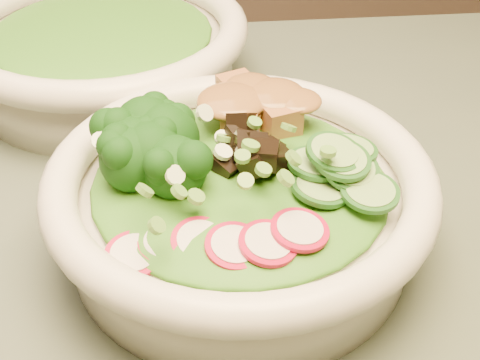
{
  "coord_description": "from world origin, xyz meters",
  "views": [
    {
      "loc": [
        -0.05,
        -0.34,
        1.08
      ],
      "look_at": [
        -0.01,
        0.02,
        0.81
      ],
      "focal_mm": 50.0,
      "sensor_mm": 36.0,
      "label": 1
    }
  ],
  "objects": [
    {
      "name": "dining_table",
      "position": [
        0.0,
        0.0,
        0.64
      ],
      "size": [
        1.2,
        0.8,
        0.75
      ],
      "color": "black",
      "rests_on": "ground"
    },
    {
      "name": "lettuce_bed",
      "position": [
        -0.01,
        0.02,
        0.81
      ],
      "size": [
        0.2,
        0.2,
        0.02
      ],
      "primitive_type": "ellipsoid",
      "color": "#276315",
      "rests_on": "salad_bowl"
    },
    {
      "name": "mushroom_heap",
      "position": [
        -0.01,
        0.03,
        0.82
      ],
      "size": [
        0.09,
        0.09,
        0.04
      ],
      "primitive_type": null,
      "rotation": [
        0.0,
        0.0,
        0.35
      ],
      "color": "black",
      "rests_on": "salad_bowl"
    },
    {
      "name": "peanut_sauce",
      "position": [
        0.0,
        0.08,
        0.83
      ],
      "size": [
        0.07,
        0.06,
        0.02
      ],
      "primitive_type": "ellipsoid",
      "color": "brown",
      "rests_on": "tofu_cubes"
    },
    {
      "name": "side_bowl",
      "position": [
        -0.12,
        0.26,
        0.79
      ],
      "size": [
        0.28,
        0.28,
        0.08
      ],
      "rotation": [
        0.0,
        0.0,
        -0.34
      ],
      "color": "white",
      "rests_on": "dining_table"
    },
    {
      "name": "broccoli_florets",
      "position": [
        -0.07,
        0.03,
        0.83
      ],
      "size": [
        0.1,
        0.09,
        0.04
      ],
      "primitive_type": null,
      "rotation": [
        0.0,
        0.0,
        0.35
      ],
      "color": "black",
      "rests_on": "salad_bowl"
    },
    {
      "name": "side_lettuce",
      "position": [
        -0.12,
        0.26,
        0.81
      ],
      "size": [
        0.19,
        0.19,
        0.02
      ],
      "primitive_type": "ellipsoid",
      "color": "#276315",
      "rests_on": "side_bowl"
    },
    {
      "name": "cucumber_slices",
      "position": [
        0.05,
        0.0,
        0.82
      ],
      "size": [
        0.09,
        0.09,
        0.04
      ],
      "primitive_type": null,
      "rotation": [
        0.0,
        0.0,
        0.35
      ],
      "color": "#93C06A",
      "rests_on": "salad_bowl"
    },
    {
      "name": "salad_bowl",
      "position": [
        -0.01,
        0.02,
        0.79
      ],
      "size": [
        0.27,
        0.27,
        0.07
      ],
      "rotation": [
        0.0,
        0.0,
        0.35
      ],
      "color": "white",
      "rests_on": "dining_table"
    },
    {
      "name": "scallion_garnish",
      "position": [
        -0.01,
        0.02,
        0.83
      ],
      "size": [
        0.19,
        0.19,
        0.02
      ],
      "primitive_type": null,
      "color": "#5E9936",
      "rests_on": "salad_bowl"
    },
    {
      "name": "radish_slices",
      "position": [
        -0.02,
        -0.05,
        0.81
      ],
      "size": [
        0.12,
        0.07,
        0.02
      ],
      "primitive_type": null,
      "rotation": [
        0.0,
        0.0,
        0.35
      ],
      "color": "#AE0D31",
      "rests_on": "salad_bowl"
    },
    {
      "name": "tofu_cubes",
      "position": [
        0.0,
        0.08,
        0.82
      ],
      "size": [
        0.1,
        0.09,
        0.04
      ],
      "primitive_type": null,
      "rotation": [
        0.0,
        0.0,
        0.35
      ],
      "color": "#9C5F34",
      "rests_on": "salad_bowl"
    }
  ]
}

